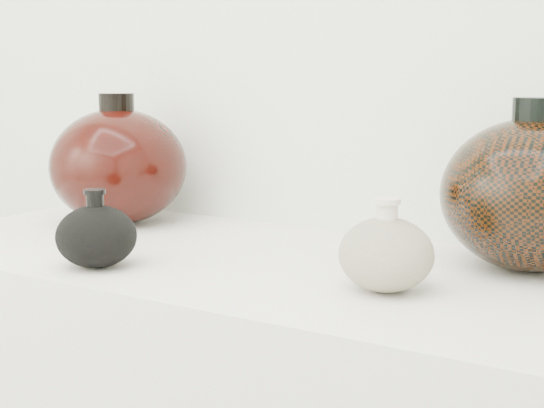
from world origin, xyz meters
The scene contains 4 objects.
black_gourd_vase centered at (-0.17, 0.79, 0.95)m, with size 0.13×0.13×0.11m.
cream_gourd_vase centered at (0.23, 0.89, 0.95)m, with size 0.15×0.15×0.12m.
left_round_pot centered at (-0.37, 1.05, 1.01)m, with size 0.31×0.31×0.24m.
right_round_pot centered at (0.36, 1.09, 1.01)m, with size 0.26×0.26×0.24m.
Camera 1 is at (0.59, 0.02, 1.17)m, focal length 50.00 mm.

